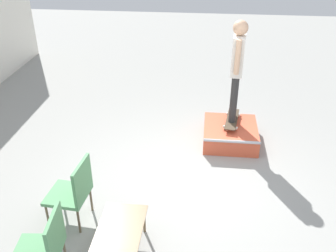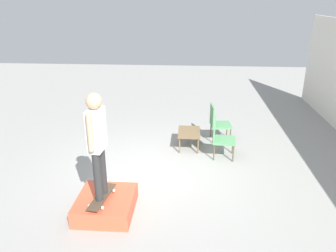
{
  "view_description": "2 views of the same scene",
  "coord_description": "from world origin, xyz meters",
  "px_view_note": "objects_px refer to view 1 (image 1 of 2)",
  "views": [
    {
      "loc": [
        -4.6,
        -0.19,
        3.69
      ],
      "look_at": [
        -0.0,
        0.32,
        1.08
      ],
      "focal_mm": 40.0,
      "sensor_mm": 36.0,
      "label": 1
    },
    {
      "loc": [
        6.24,
        0.75,
        3.56
      ],
      "look_at": [
        -0.19,
        0.3,
        1.02
      ],
      "focal_mm": 35.0,
      "sensor_mm": 36.0,
      "label": 2
    }
  ],
  "objects_px": {
    "skateboard_on_ramp": "(232,119)",
    "coffee_table": "(121,230)",
    "patio_chair_right": "(74,190)",
    "skate_ramp_box": "(230,134)",
    "person_skater": "(237,63)",
    "patio_chair_left": "(45,246)"
  },
  "relations": [
    {
      "from": "skateboard_on_ramp",
      "to": "coffee_table",
      "type": "height_order",
      "value": "coffee_table"
    },
    {
      "from": "coffee_table",
      "to": "patio_chair_right",
      "type": "relative_size",
      "value": 0.87
    },
    {
      "from": "skate_ramp_box",
      "to": "coffee_table",
      "type": "relative_size",
      "value": 1.28
    },
    {
      "from": "skate_ramp_box",
      "to": "person_skater",
      "type": "bearing_deg",
      "value": -8.7
    },
    {
      "from": "coffee_table",
      "to": "person_skater",
      "type": "bearing_deg",
      "value": -26.22
    },
    {
      "from": "skateboard_on_ramp",
      "to": "coffee_table",
      "type": "xyz_separation_m",
      "value": [
        -2.95,
        1.45,
        -0.03
      ]
    },
    {
      "from": "skateboard_on_ramp",
      "to": "skate_ramp_box",
      "type": "bearing_deg",
      "value": 179.34
    },
    {
      "from": "skateboard_on_ramp",
      "to": "coffee_table",
      "type": "relative_size",
      "value": 1.02
    },
    {
      "from": "person_skater",
      "to": "coffee_table",
      "type": "relative_size",
      "value": 2.15
    },
    {
      "from": "skate_ramp_box",
      "to": "person_skater",
      "type": "relative_size",
      "value": 0.6
    },
    {
      "from": "coffee_table",
      "to": "patio_chair_right",
      "type": "distance_m",
      "value": 0.89
    },
    {
      "from": "skate_ramp_box",
      "to": "person_skater",
      "type": "xyz_separation_m",
      "value": [
        0.13,
        -0.02,
        1.33
      ]
    },
    {
      "from": "skate_ramp_box",
      "to": "coffee_table",
      "type": "bearing_deg",
      "value": 153.06
    },
    {
      "from": "person_skater",
      "to": "patio_chair_left",
      "type": "bearing_deg",
      "value": 153.22
    },
    {
      "from": "person_skater",
      "to": "patio_chair_left",
      "type": "height_order",
      "value": "person_skater"
    },
    {
      "from": "skateboard_on_ramp",
      "to": "patio_chair_left",
      "type": "relative_size",
      "value": 0.89
    },
    {
      "from": "skate_ramp_box",
      "to": "person_skater",
      "type": "distance_m",
      "value": 1.34
    },
    {
      "from": "patio_chair_right",
      "to": "skate_ramp_box",
      "type": "bearing_deg",
      "value": 141.9
    },
    {
      "from": "skateboard_on_ramp",
      "to": "person_skater",
      "type": "distance_m",
      "value": 1.09
    },
    {
      "from": "person_skater",
      "to": "coffee_table",
      "type": "bearing_deg",
      "value": 159.42
    },
    {
      "from": "skate_ramp_box",
      "to": "coffee_table",
      "type": "height_order",
      "value": "coffee_table"
    },
    {
      "from": "patio_chair_left",
      "to": "patio_chair_right",
      "type": "bearing_deg",
      "value": 174.45
    }
  ]
}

